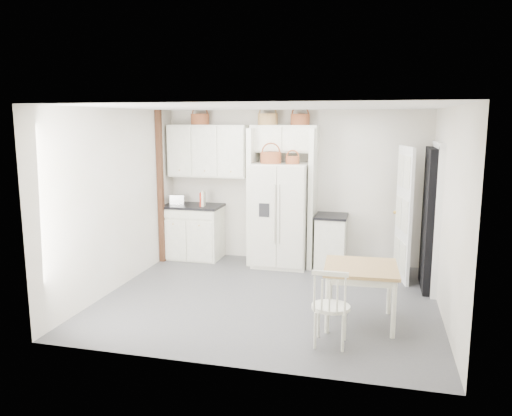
# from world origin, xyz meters

# --- Properties ---
(floor) EXTENTS (4.50, 4.50, 0.00)m
(floor) POSITION_xyz_m (0.00, 0.00, 0.00)
(floor) COLOR #4E4D51
(floor) RESTS_ON ground
(ceiling) EXTENTS (4.50, 4.50, 0.00)m
(ceiling) POSITION_xyz_m (0.00, 0.00, 2.60)
(ceiling) COLOR white
(ceiling) RESTS_ON wall_back
(wall_back) EXTENTS (4.50, 0.00, 4.50)m
(wall_back) POSITION_xyz_m (0.00, 2.00, 1.30)
(wall_back) COLOR silver
(wall_back) RESTS_ON floor
(wall_left) EXTENTS (0.00, 4.00, 4.00)m
(wall_left) POSITION_xyz_m (-2.25, 0.00, 1.30)
(wall_left) COLOR silver
(wall_left) RESTS_ON floor
(wall_right) EXTENTS (0.00, 4.00, 4.00)m
(wall_right) POSITION_xyz_m (2.25, 0.00, 1.30)
(wall_right) COLOR silver
(wall_right) RESTS_ON floor
(refrigerator) EXTENTS (0.90, 0.72, 1.74)m
(refrigerator) POSITION_xyz_m (-0.15, 1.62, 0.87)
(refrigerator) COLOR beige
(refrigerator) RESTS_ON floor
(base_cab_left) EXTENTS (0.99, 0.63, 0.92)m
(base_cab_left) POSITION_xyz_m (-1.76, 1.70, 0.46)
(base_cab_left) COLOR beige
(base_cab_left) RESTS_ON floor
(base_cab_right) EXTENTS (0.48, 0.58, 0.85)m
(base_cab_right) POSITION_xyz_m (0.68, 1.70, 0.42)
(base_cab_right) COLOR beige
(base_cab_right) RESTS_ON floor
(dining_table) EXTENTS (0.90, 0.90, 0.72)m
(dining_table) POSITION_xyz_m (1.25, -0.56, 0.36)
(dining_table) COLOR brown
(dining_table) RESTS_ON floor
(windsor_chair) EXTENTS (0.42, 0.39, 0.86)m
(windsor_chair) POSITION_xyz_m (0.96, -1.24, 0.43)
(windsor_chair) COLOR beige
(windsor_chair) RESTS_ON floor
(counter_left) EXTENTS (1.03, 0.67, 0.04)m
(counter_left) POSITION_xyz_m (-1.76, 1.70, 0.94)
(counter_left) COLOR black
(counter_left) RESTS_ON base_cab_left
(counter_right) EXTENTS (0.52, 0.62, 0.04)m
(counter_right) POSITION_xyz_m (0.68, 1.70, 0.87)
(counter_right) COLOR black
(counter_right) RESTS_ON base_cab_right
(toaster) EXTENTS (0.27, 0.20, 0.17)m
(toaster) POSITION_xyz_m (-2.04, 1.67, 1.05)
(toaster) COLOR silver
(toaster) RESTS_ON counter_left
(cookbook_red) EXTENTS (0.06, 0.16, 0.24)m
(cookbook_red) POSITION_xyz_m (-1.57, 1.62, 1.08)
(cookbook_red) COLOR #A62212
(cookbook_red) RESTS_ON counter_left
(cookbook_cream) EXTENTS (0.06, 0.18, 0.26)m
(cookbook_cream) POSITION_xyz_m (-1.53, 1.62, 1.09)
(cookbook_cream) COLOR beige
(cookbook_cream) RESTS_ON counter_left
(basket_upper_b) EXTENTS (0.32, 0.32, 0.19)m
(basket_upper_b) POSITION_xyz_m (-1.64, 1.83, 2.44)
(basket_upper_b) COLOR brown
(basket_upper_b) RESTS_ON upper_cabinet
(basket_bridge_a) EXTENTS (0.34, 0.34, 0.19)m
(basket_bridge_a) POSITION_xyz_m (-0.44, 1.83, 2.44)
(basket_bridge_a) COLOR brown
(basket_bridge_a) RESTS_ON bridge_cabinet
(basket_bridge_b) EXTENTS (0.32, 0.32, 0.18)m
(basket_bridge_b) POSITION_xyz_m (0.11, 1.83, 2.44)
(basket_bridge_b) COLOR brown
(basket_bridge_b) RESTS_ON bridge_cabinet
(basket_fridge_a) EXTENTS (0.34, 0.34, 0.18)m
(basket_fridge_a) POSITION_xyz_m (-0.31, 1.52, 1.83)
(basket_fridge_a) COLOR brown
(basket_fridge_a) RESTS_ON refrigerator
(basket_fridge_b) EXTENTS (0.22, 0.22, 0.12)m
(basket_fridge_b) POSITION_xyz_m (0.05, 1.52, 1.80)
(basket_fridge_b) COLOR brown
(basket_fridge_b) RESTS_ON refrigerator
(upper_cabinet) EXTENTS (1.40, 0.34, 0.90)m
(upper_cabinet) POSITION_xyz_m (-1.50, 1.83, 1.90)
(upper_cabinet) COLOR beige
(upper_cabinet) RESTS_ON wall_back
(bridge_cabinet) EXTENTS (1.12, 0.34, 0.45)m
(bridge_cabinet) POSITION_xyz_m (-0.15, 1.83, 2.12)
(bridge_cabinet) COLOR beige
(bridge_cabinet) RESTS_ON wall_back
(fridge_panel_left) EXTENTS (0.08, 0.60, 2.30)m
(fridge_panel_left) POSITION_xyz_m (-0.66, 1.70, 1.15)
(fridge_panel_left) COLOR beige
(fridge_panel_left) RESTS_ON floor
(fridge_panel_right) EXTENTS (0.08, 0.60, 2.30)m
(fridge_panel_right) POSITION_xyz_m (0.36, 1.70, 1.15)
(fridge_panel_right) COLOR beige
(fridge_panel_right) RESTS_ON floor
(trim_post) EXTENTS (0.09, 0.09, 2.60)m
(trim_post) POSITION_xyz_m (-2.20, 1.35, 1.30)
(trim_post) COLOR black
(trim_post) RESTS_ON floor
(doorway_void) EXTENTS (0.18, 0.85, 2.05)m
(doorway_void) POSITION_xyz_m (2.16, 1.00, 1.02)
(doorway_void) COLOR black
(doorway_void) RESTS_ON floor
(door_slab) EXTENTS (0.21, 0.79, 2.05)m
(door_slab) POSITION_xyz_m (1.80, 1.33, 1.02)
(door_slab) COLOR white
(door_slab) RESTS_ON floor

